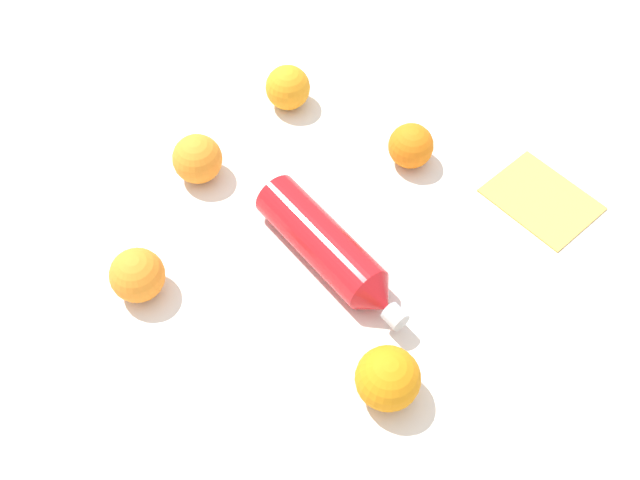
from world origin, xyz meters
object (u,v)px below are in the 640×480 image
Objects in this scene: water_bottle at (330,250)px; folded_napkin at (542,199)px; orange_4 at (197,159)px; orange_2 at (137,275)px; orange_3 at (388,378)px; orange_0 at (411,146)px; orange_1 at (288,88)px.

water_bottle is 1.83× the size of folded_napkin.
orange_2 is at bearing 115.90° from orange_4.
orange_2 is at bearing 17.62° from orange_3.
folded_napkin is (-0.42, -0.32, -0.04)m from orange_4.
orange_0 is at bearing 20.73° from folded_napkin.
orange_1 reaches higher than folded_napkin.
orange_3 is at bearing 169.12° from orange_4.
orange_1 is at bearing 9.15° from orange_0.
orange_1 is 0.97× the size of orange_4.
orange_2 is 0.91× the size of orange_3.
orange_0 is 0.33m from orange_4.
orange_1 is 0.54m from orange_3.
orange_4 is (0.45, -0.09, -0.00)m from orange_3.
orange_3 is at bearing 124.28° from orange_0.
orange_2 is at bearing -119.13° from water_bottle.
water_bottle is 4.01× the size of orange_0.
folded_napkin is at bearing 70.94° from water_bottle.
orange_3 reaches higher than orange_4.
orange_2 and orange_4 have the same top height.
orange_0 is 0.85× the size of orange_3.
orange_2 is at bearing 104.30° from orange_1.
water_bottle is at bearing 99.21° from orange_0.
orange_0 reaches higher than water_bottle.
orange_4 reaches higher than orange_0.
orange_3 is 0.46m from orange_4.
orange_3 is (-0.19, 0.10, 0.01)m from water_bottle.
orange_2 is 0.37m from orange_3.
orange_3 is at bearing 147.24° from orange_1.
water_bottle is at bearing 62.15° from folded_napkin.
folded_napkin is (-0.20, -0.08, -0.03)m from orange_0.
orange_2 reaches higher than orange_1.
orange_4 is 0.49× the size of folded_napkin.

